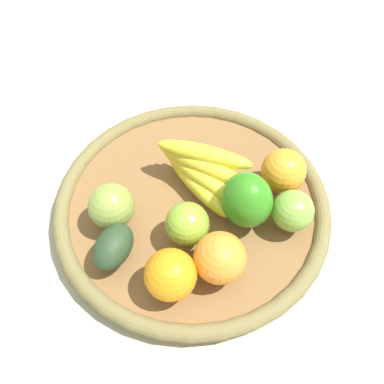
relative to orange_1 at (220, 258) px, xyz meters
The scene contains 11 objects.
ground_plane 0.15m from the orange_1, 50.03° to the right, with size 2.40×2.40×0.00m, color #BAB9A2.
basket 0.15m from the orange_1, 50.03° to the right, with size 0.46×0.46×0.04m.
orange_1 is the anchor object (origin of this frame).
banana_bunch 0.16m from the orange_1, 58.72° to the right, with size 0.17×0.11×0.07m.
avocado 0.16m from the orange_1, 13.70° to the left, with size 0.08×0.05×0.05m, color #283E24.
apple_2 0.08m from the orange_1, 28.85° to the right, with size 0.07×0.07×0.07m, color #88B331.
orange_2 0.07m from the orange_1, 42.80° to the left, with size 0.07×0.07×0.07m, color orange.
apple_1 0.14m from the orange_1, 121.58° to the right, with size 0.07×0.07×0.07m, color #7EAF41.
apple_0 0.19m from the orange_1, ahead, with size 0.07×0.07×0.07m, color #879E41.
bell_pepper 0.11m from the orange_1, 92.40° to the right, with size 0.08×0.08×0.10m, color #31851C.
orange_0 0.19m from the orange_1, 102.11° to the right, with size 0.07×0.07×0.07m, color orange.
Camera 1 is at (-0.15, 0.37, 0.62)m, focal length 39.91 mm.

